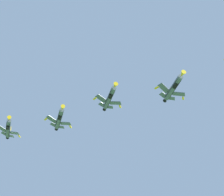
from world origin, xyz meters
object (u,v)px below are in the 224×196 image
(fighter_jet_right_wing, at_px, (110,97))
(fighter_jet_right_outer, at_px, (8,128))
(fighter_jet_left_wing, at_px, (174,87))
(fighter_jet_left_outer, at_px, (59,118))

(fighter_jet_right_wing, relative_size, fighter_jet_right_outer, 1.00)
(fighter_jet_left_wing, xyz_separation_m, fighter_jet_right_outer, (-58.78, 31.59, 2.23))
(fighter_jet_left_wing, relative_size, fighter_jet_right_outer, 1.00)
(fighter_jet_right_wing, distance_m, fighter_jet_left_outer, 20.40)
(fighter_jet_left_wing, xyz_separation_m, fighter_jet_left_outer, (-38.04, 20.23, -0.01))
(fighter_jet_right_wing, distance_m, fighter_jet_right_outer, 43.82)
(fighter_jet_right_outer, bearing_deg, fighter_jet_right_wing, 139.24)
(fighter_jet_left_wing, bearing_deg, fighter_jet_right_wing, -40.80)
(fighter_jet_left_outer, bearing_deg, fighter_jet_left_wing, 139.48)
(fighter_jet_left_wing, relative_size, fighter_jet_right_wing, 1.00)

